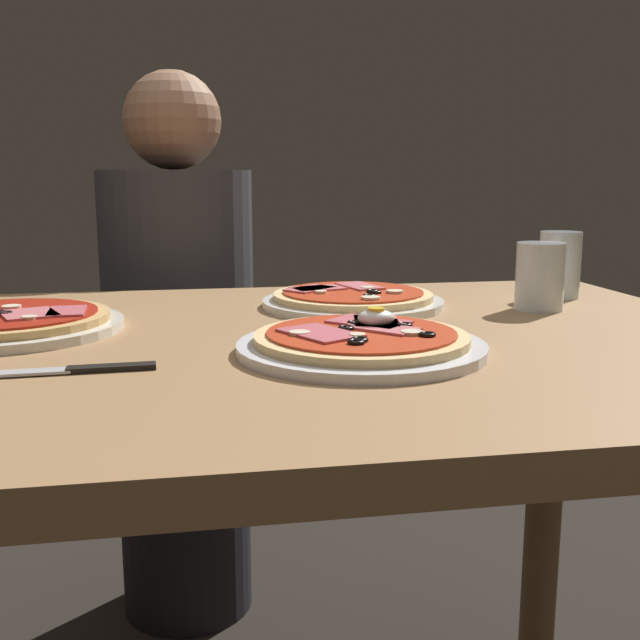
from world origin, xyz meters
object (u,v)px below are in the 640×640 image
Objects in this scene: dining_table at (268,425)px; diner_person at (181,367)px; pizza_across_right at (7,322)px; knife at (73,370)px; pizza_foreground at (362,342)px; water_glass_near at (540,281)px; pizza_across_left at (353,299)px; water_glass_far at (559,269)px.

diner_person is at bearing 99.07° from dining_table.
pizza_across_right is 0.26m from knife.
knife is at bearing -64.36° from pizza_across_right.
knife is (-0.31, -0.03, -0.01)m from pizza_foreground.
water_glass_near is at bearing 16.60° from dining_table.
pizza_across_left is at bearing 11.74° from pizza_across_right.
water_glass_near reaches higher than dining_table.
pizza_foreground is (0.10, -0.10, 0.13)m from dining_table.
water_glass_far is at bearing 24.21° from dining_table.
pizza_across_left is at bearing 117.84° from diner_person.
pizza_across_right is 0.75m from water_glass_near.
pizza_across_left is (0.06, 0.30, -0.00)m from pizza_foreground.
pizza_foreground is 2.82× the size of water_glass_near.
knife is 0.87m from diner_person.
water_glass_near is at bearing -15.21° from pizza_across_left.
pizza_across_left is 0.49m from pizza_across_right.
pizza_foreground reaches higher than pizza_across_left.
pizza_across_left is at bearing 52.34° from dining_table.
pizza_across_right is 0.68m from diner_person.
water_glass_far is (0.41, 0.33, 0.04)m from pizza_foreground.
pizza_across_left reaches higher than knife.
water_glass_far reaches higher than pizza_foreground.
knife is (-0.64, -0.26, -0.04)m from water_glass_near.
water_glass_near is 0.69m from knife.
pizza_foreground is 0.30m from pizza_across_left.
water_glass_far reaches higher than dining_table.
pizza_across_right is 2.92× the size of water_glass_near.
pizza_across_right is at bearing 154.87° from pizza_foreground.
knife is at bearing -148.06° from dining_table.
water_glass_far is at bearing 50.34° from water_glass_near.
pizza_foreground is at bearing -25.13° from pizza_across_right.
water_glass_far is at bearing 38.55° from pizza_foreground.
dining_table is 0.47m from water_glass_near.
pizza_across_right reaches higher than dining_table.
diner_person is (0.21, 0.60, -0.22)m from pizza_across_right.
water_glass_near is at bearing 132.85° from diner_person.
diner_person is (-0.21, 0.80, -0.22)m from pizza_foreground.
dining_table is at bearing 99.07° from diner_person.
pizza_across_left is 0.28m from water_glass_near.
dining_table is at bearing -163.40° from water_glass_near.
diner_person is (-0.62, 0.48, -0.26)m from water_glass_far.
water_glass_far is 0.56× the size of knife.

